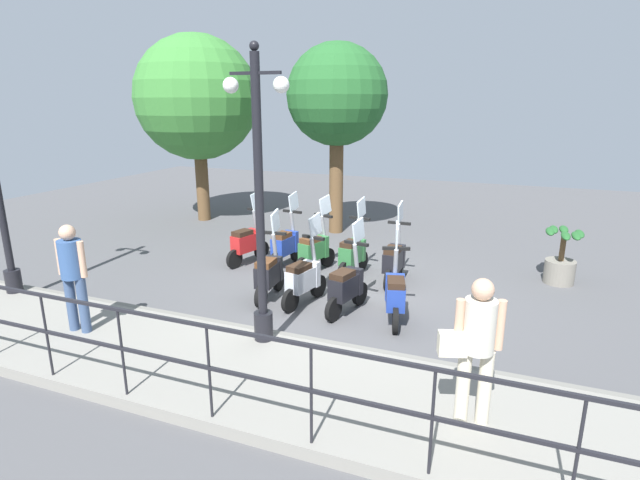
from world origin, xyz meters
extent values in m
plane|color=#4C4C4F|center=(0.00, 0.00, 0.00)|extent=(28.00, 28.00, 0.00)
cube|color=gray|center=(-3.20, 0.00, 0.07)|extent=(2.20, 20.00, 0.15)
cube|color=slate|center=(-2.15, 0.00, 0.07)|extent=(0.10, 20.00, 0.15)
cube|color=black|center=(-4.20, 0.00, 1.20)|extent=(0.04, 16.00, 0.04)
cube|color=black|center=(-4.20, 0.00, 0.73)|extent=(0.04, 16.00, 0.04)
cylinder|color=black|center=(-4.20, -3.43, 0.68)|extent=(0.03, 0.03, 1.05)
cylinder|color=black|center=(-4.20, -2.29, 0.68)|extent=(0.03, 0.03, 1.05)
cylinder|color=black|center=(-4.20, -1.14, 0.68)|extent=(0.03, 0.03, 1.05)
cylinder|color=black|center=(-4.20, 0.00, 0.68)|extent=(0.03, 0.03, 1.05)
cylinder|color=black|center=(-4.20, 1.14, 0.68)|extent=(0.03, 0.03, 1.05)
cylinder|color=black|center=(-4.20, 2.29, 0.68)|extent=(0.03, 0.03, 1.05)
cylinder|color=black|center=(-2.40, 0.33, 0.35)|extent=(0.26, 0.26, 0.40)
cylinder|color=black|center=(-2.40, 0.33, 2.06)|extent=(0.12, 0.12, 3.81)
cube|color=black|center=(-2.40, 0.33, 3.71)|extent=(0.04, 0.70, 0.04)
sphere|color=white|center=(-2.40, -0.02, 3.57)|extent=(0.20, 0.20, 0.20)
sphere|color=white|center=(-2.40, 0.68, 3.57)|extent=(0.20, 0.20, 0.20)
sphere|color=black|center=(-2.40, 0.33, 4.02)|extent=(0.12, 0.12, 0.12)
cylinder|color=black|center=(-2.40, 5.24, 0.35)|extent=(0.26, 0.26, 0.40)
cylinder|color=beige|center=(-3.25, -2.67, 0.56)|extent=(0.14, 0.14, 0.82)
cylinder|color=beige|center=(-3.32, -2.46, 0.56)|extent=(0.14, 0.14, 0.82)
cylinder|color=beige|center=(-3.28, -2.57, 1.25)|extent=(0.40, 0.40, 0.55)
sphere|color=tan|center=(-3.28, -2.57, 1.63)|extent=(0.22, 0.22, 0.22)
cylinder|color=tan|center=(-3.22, -2.76, 1.26)|extent=(0.09, 0.09, 0.52)
cylinder|color=tan|center=(-3.35, -2.38, 1.26)|extent=(0.09, 0.09, 0.52)
cube|color=beige|center=(-3.41, -2.34, 1.07)|extent=(0.22, 0.31, 0.24)
cylinder|color=#384C70|center=(-3.15, 3.05, 0.56)|extent=(0.14, 0.14, 0.82)
cylinder|color=#384C70|center=(-3.14, 2.83, 0.56)|extent=(0.14, 0.14, 0.82)
cylinder|color=#335184|center=(-3.14, 2.94, 1.25)|extent=(0.33, 0.33, 0.55)
sphere|color=tan|center=(-3.14, 2.94, 1.63)|extent=(0.22, 0.22, 0.22)
cylinder|color=tan|center=(-3.15, 3.14, 1.26)|extent=(0.09, 0.09, 0.52)
cylinder|color=tan|center=(-3.14, 2.74, 1.26)|extent=(0.09, 0.09, 0.52)
cylinder|color=brown|center=(4.01, 5.66, 1.09)|extent=(0.36, 0.36, 2.18)
sphere|color=#387A33|center=(4.01, 5.66, 3.46)|extent=(3.40, 3.40, 3.40)
cylinder|color=brown|center=(4.09, 1.58, 1.29)|extent=(0.36, 0.36, 2.58)
sphere|color=#235B28|center=(4.09, 1.58, 3.53)|extent=(2.53, 2.53, 2.53)
cylinder|color=slate|center=(2.03, -3.72, 0.23)|extent=(0.56, 0.56, 0.45)
cylinder|color=brown|center=(2.03, -3.72, 0.70)|extent=(0.10, 0.10, 0.50)
ellipsoid|color=#235B28|center=(2.28, -3.72, 1.00)|extent=(0.56, 0.16, 0.10)
ellipsoid|color=#235B28|center=(1.78, -3.72, 1.00)|extent=(0.56, 0.16, 0.10)
ellipsoid|color=#235B28|center=(2.03, -3.47, 1.00)|extent=(0.56, 0.16, 0.10)
ellipsoid|color=#235B28|center=(2.03, -3.97, 1.00)|extent=(0.56, 0.16, 0.10)
ellipsoid|color=#235B28|center=(2.21, -3.54, 1.00)|extent=(0.56, 0.16, 0.10)
ellipsoid|color=#235B28|center=(1.85, -3.90, 1.00)|extent=(0.56, 0.16, 0.10)
cylinder|color=black|center=(-0.43, -1.07, 0.20)|extent=(0.41, 0.18, 0.40)
cylinder|color=black|center=(-1.23, -1.28, 0.20)|extent=(0.41, 0.18, 0.40)
cube|color=navy|center=(-0.91, -1.20, 0.48)|extent=(0.65, 0.43, 0.36)
cube|color=navy|center=(-0.63, -1.12, 0.50)|extent=(0.19, 0.32, 0.44)
cube|color=black|center=(-0.98, -1.21, 0.71)|extent=(0.45, 0.36, 0.10)
cylinder|color=gray|center=(-0.58, -1.11, 0.85)|extent=(0.19, 0.12, 0.55)
cube|color=black|center=(-0.58, -1.11, 1.13)|extent=(0.17, 0.44, 0.05)
cube|color=silver|center=(-0.52, -1.09, 1.33)|extent=(0.38, 0.13, 0.42)
cylinder|color=black|center=(-0.38, -0.46, 0.20)|extent=(0.41, 0.17, 0.40)
cylinder|color=black|center=(-1.19, -0.28, 0.20)|extent=(0.41, 0.17, 0.40)
cube|color=black|center=(-0.87, -0.35, 0.48)|extent=(0.65, 0.41, 0.36)
cube|color=black|center=(-0.59, -0.42, 0.50)|extent=(0.18, 0.32, 0.44)
cube|color=black|center=(-0.94, -0.34, 0.71)|extent=(0.45, 0.34, 0.10)
cylinder|color=gray|center=(-0.53, -0.43, 0.85)|extent=(0.19, 0.11, 0.55)
cube|color=black|center=(-0.53, -0.43, 1.13)|extent=(0.16, 0.44, 0.05)
cube|color=silver|center=(-0.47, -0.44, 1.33)|extent=(0.38, 0.12, 0.42)
cylinder|color=black|center=(-0.31, 0.33, 0.20)|extent=(0.41, 0.16, 0.40)
cylinder|color=black|center=(-1.12, 0.51, 0.20)|extent=(0.41, 0.16, 0.40)
cube|color=#B7BCC6|center=(-0.79, 0.44, 0.48)|extent=(0.65, 0.40, 0.36)
cube|color=#B7BCC6|center=(-0.51, 0.38, 0.50)|extent=(0.18, 0.32, 0.44)
cube|color=black|center=(-0.86, 0.45, 0.71)|extent=(0.45, 0.34, 0.10)
cylinder|color=gray|center=(-0.45, 0.37, 0.85)|extent=(0.19, 0.11, 0.55)
cube|color=black|center=(-0.45, 0.37, 1.13)|extent=(0.15, 0.44, 0.05)
cube|color=silver|center=(-0.39, 0.35, 1.33)|extent=(0.39, 0.11, 0.42)
cylinder|color=black|center=(-0.29, 1.13, 0.20)|extent=(0.41, 0.11, 0.40)
cylinder|color=black|center=(-1.12, 1.06, 0.20)|extent=(0.41, 0.11, 0.40)
cube|color=black|center=(-0.79, 1.08, 0.48)|extent=(0.62, 0.33, 0.36)
cube|color=black|center=(-0.50, 1.11, 0.50)|extent=(0.15, 0.31, 0.44)
cube|color=#4C2D19|center=(-0.86, 1.08, 0.71)|extent=(0.42, 0.29, 0.10)
cylinder|color=gray|center=(-0.44, 1.12, 0.85)|extent=(0.19, 0.09, 0.55)
cube|color=black|center=(-0.44, 1.12, 1.13)|extent=(0.10, 0.44, 0.05)
cube|color=silver|center=(-0.38, 1.12, 1.33)|extent=(0.39, 0.06, 0.42)
cylinder|color=black|center=(1.26, -0.77, 0.20)|extent=(0.40, 0.09, 0.40)
cylinder|color=black|center=(0.43, -0.76, 0.20)|extent=(0.40, 0.09, 0.40)
cube|color=black|center=(0.76, -0.76, 0.48)|extent=(0.60, 0.29, 0.36)
cube|color=black|center=(1.05, -0.77, 0.50)|extent=(0.13, 0.30, 0.44)
cube|color=black|center=(0.69, -0.76, 0.71)|extent=(0.40, 0.27, 0.10)
cylinder|color=gray|center=(1.11, -0.77, 0.85)|extent=(0.18, 0.07, 0.55)
cube|color=black|center=(1.11, -0.77, 1.13)|extent=(0.07, 0.44, 0.05)
cube|color=silver|center=(1.17, -0.77, 1.33)|extent=(0.39, 0.04, 0.42)
cylinder|color=black|center=(1.36, 0.02, 0.20)|extent=(0.41, 0.14, 0.40)
cylinder|color=black|center=(0.54, 0.15, 0.20)|extent=(0.41, 0.14, 0.40)
cube|color=#2D6B38|center=(0.87, 0.10, 0.48)|extent=(0.63, 0.37, 0.36)
cube|color=#2D6B38|center=(1.16, 0.06, 0.50)|extent=(0.16, 0.31, 0.44)
cube|color=black|center=(0.80, 0.11, 0.71)|extent=(0.43, 0.32, 0.10)
cylinder|color=gray|center=(1.22, 0.05, 0.85)|extent=(0.19, 0.10, 0.55)
cube|color=black|center=(1.22, 0.05, 1.13)|extent=(0.12, 0.44, 0.05)
cube|color=silver|center=(1.28, 0.04, 1.33)|extent=(0.39, 0.09, 0.42)
cylinder|color=black|center=(1.32, 0.77, 0.20)|extent=(0.41, 0.19, 0.40)
cylinder|color=black|center=(0.53, 1.01, 0.20)|extent=(0.41, 0.19, 0.40)
cube|color=#2D6B38|center=(0.84, 0.91, 0.48)|extent=(0.66, 0.44, 0.36)
cube|color=#2D6B38|center=(1.12, 0.83, 0.50)|extent=(0.20, 0.32, 0.44)
cube|color=#4C2D19|center=(0.77, 0.93, 0.71)|extent=(0.46, 0.37, 0.10)
cylinder|color=gray|center=(1.18, 0.81, 0.85)|extent=(0.20, 0.12, 0.55)
cube|color=black|center=(1.18, 0.81, 1.13)|extent=(0.19, 0.44, 0.05)
cube|color=silver|center=(1.23, 0.79, 1.33)|extent=(0.38, 0.14, 0.42)
cylinder|color=black|center=(1.44, 1.54, 0.20)|extent=(0.41, 0.13, 0.40)
cylinder|color=black|center=(0.61, 1.64, 0.20)|extent=(0.41, 0.13, 0.40)
cube|color=navy|center=(0.94, 1.60, 0.48)|extent=(0.63, 0.35, 0.36)
cube|color=navy|center=(1.23, 1.56, 0.50)|extent=(0.16, 0.31, 0.44)
cube|color=#4C2D19|center=(0.87, 1.61, 0.71)|extent=(0.43, 0.31, 0.10)
cylinder|color=gray|center=(1.29, 1.56, 0.85)|extent=(0.19, 0.09, 0.55)
cube|color=black|center=(1.29, 1.56, 1.13)|extent=(0.11, 0.44, 0.05)
cube|color=silver|center=(1.35, 1.55, 1.33)|extent=(0.39, 0.08, 0.42)
cylinder|color=black|center=(1.29, 2.32, 0.20)|extent=(0.41, 0.18, 0.40)
cylinder|color=black|center=(0.49, 2.53, 0.20)|extent=(0.41, 0.18, 0.40)
cube|color=#B21E1E|center=(0.81, 2.45, 0.48)|extent=(0.65, 0.42, 0.36)
cube|color=#B21E1E|center=(1.09, 2.37, 0.50)|extent=(0.19, 0.32, 0.44)
cube|color=black|center=(0.74, 2.47, 0.71)|extent=(0.45, 0.35, 0.10)
cylinder|color=gray|center=(1.15, 2.36, 0.85)|extent=(0.19, 0.11, 0.55)
cube|color=black|center=(1.15, 2.36, 1.13)|extent=(0.17, 0.44, 0.05)
cube|color=silver|center=(1.21, 2.34, 1.33)|extent=(0.38, 0.13, 0.42)
camera|label=1|loc=(-8.06, -2.75, 3.39)|focal=28.00mm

